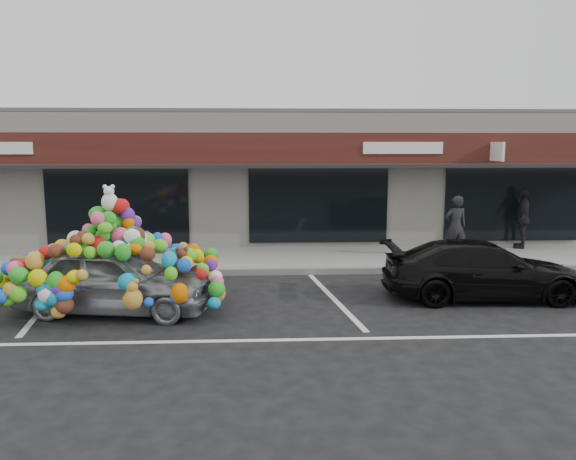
{
  "coord_description": "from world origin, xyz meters",
  "views": [
    {
      "loc": [
        1.26,
        -11.36,
        3.29
      ],
      "look_at": [
        1.88,
        1.4,
        1.31
      ],
      "focal_mm": 35.0,
      "sensor_mm": 36.0,
      "label": 1
    }
  ],
  "objects_px": {
    "black_sedan": "(483,270)",
    "pedestrian_a": "(456,226)",
    "toy_car": "(115,271)",
    "pedestrian_c": "(523,218)"
  },
  "relations": [
    {
      "from": "black_sedan",
      "to": "pedestrian_c",
      "type": "xyz_separation_m",
      "value": [
        3.14,
        4.88,
        0.44
      ]
    },
    {
      "from": "toy_car",
      "to": "pedestrian_a",
      "type": "xyz_separation_m",
      "value": [
        8.26,
        4.32,
        0.19
      ]
    },
    {
      "from": "toy_car",
      "to": "pedestrian_c",
      "type": "xyz_separation_m",
      "value": [
        10.73,
        5.52,
        0.24
      ]
    },
    {
      "from": "pedestrian_a",
      "to": "pedestrian_c",
      "type": "bearing_deg",
      "value": -158.43
    },
    {
      "from": "toy_car",
      "to": "pedestrian_c",
      "type": "bearing_deg",
      "value": -53.84
    },
    {
      "from": "black_sedan",
      "to": "pedestrian_c",
      "type": "distance_m",
      "value": 5.82
    },
    {
      "from": "toy_car",
      "to": "pedestrian_a",
      "type": "height_order",
      "value": "toy_car"
    },
    {
      "from": "black_sedan",
      "to": "pedestrian_a",
      "type": "xyz_separation_m",
      "value": [
        0.67,
        3.68,
        0.39
      ]
    },
    {
      "from": "toy_car",
      "to": "black_sedan",
      "type": "distance_m",
      "value": 7.62
    },
    {
      "from": "black_sedan",
      "to": "pedestrian_a",
      "type": "bearing_deg",
      "value": -8.18
    }
  ]
}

